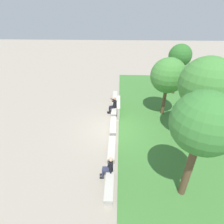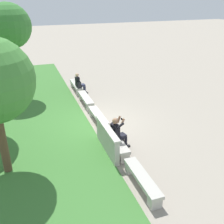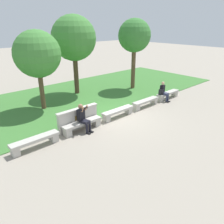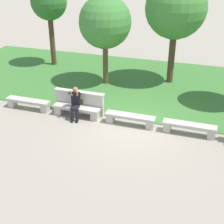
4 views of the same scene
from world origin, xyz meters
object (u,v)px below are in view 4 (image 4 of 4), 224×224
(bench_near, at_px, (77,110))
(tree_left_background, at_px, (105,23))
(tree_far_back, at_px, (176,8))
(bench_main, at_px, (28,103))
(bench_mid, at_px, (130,118))
(person_photographer, at_px, (75,101))
(tree_behind_wall, at_px, (49,3))
(bench_far, at_px, (189,127))

(bench_near, bearing_deg, tree_left_background, 90.85)
(bench_near, relative_size, tree_far_back, 0.38)
(bench_main, xyz_separation_m, bench_mid, (4.60, 0.00, 0.00))
(tree_far_back, bearing_deg, bench_near, -121.46)
(person_photographer, height_order, tree_behind_wall, tree_behind_wall)
(bench_main, distance_m, person_photographer, 2.34)
(tree_left_background, xyz_separation_m, tree_far_back, (3.15, 1.21, 0.62))
(bench_near, xyz_separation_m, person_photographer, (-0.00, -0.08, 0.43))
(bench_main, bearing_deg, bench_near, 0.00)
(person_photographer, distance_m, tree_far_back, 6.71)
(bench_main, relative_size, tree_behind_wall, 0.43)
(bench_far, relative_size, person_photographer, 1.51)
(bench_main, bearing_deg, person_photographer, -1.88)
(bench_main, height_order, bench_far, same)
(bench_main, distance_m, tree_left_background, 5.27)
(person_photographer, height_order, tree_far_back, tree_far_back)
(bench_far, bearing_deg, bench_main, 180.00)
(bench_mid, bearing_deg, tree_behind_wall, 137.81)
(bench_near, bearing_deg, tree_behind_wall, 125.07)
(bench_main, bearing_deg, bench_far, 0.00)
(bench_far, bearing_deg, bench_near, 180.00)
(bench_far, relative_size, tree_far_back, 0.38)
(bench_main, bearing_deg, tree_behind_wall, 106.73)
(tree_far_back, bearing_deg, tree_behind_wall, 174.61)
(bench_mid, bearing_deg, bench_near, 180.00)
(bench_far, height_order, tree_far_back, tree_far_back)
(tree_behind_wall, bearing_deg, bench_far, -33.61)
(bench_main, distance_m, tree_behind_wall, 6.82)
(bench_main, xyz_separation_m, bench_near, (2.30, 0.00, 0.00))
(tree_behind_wall, distance_m, tree_left_background, 4.41)
(bench_main, height_order, tree_behind_wall, tree_behind_wall)
(bench_near, distance_m, bench_far, 4.60)
(tree_behind_wall, xyz_separation_m, tree_left_background, (3.96, -1.88, -0.46))
(tree_left_background, bearing_deg, tree_far_back, 20.97)
(bench_mid, distance_m, tree_left_background, 5.32)
(person_photographer, distance_m, tree_behind_wall, 7.61)
(bench_main, relative_size, tree_far_back, 0.38)
(bench_mid, relative_size, tree_behind_wall, 0.43)
(bench_main, bearing_deg, tree_far_back, 43.16)
(tree_left_background, bearing_deg, bench_near, -89.15)
(tree_behind_wall, distance_m, tree_far_back, 7.15)
(tree_left_background, relative_size, tree_far_back, 0.84)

